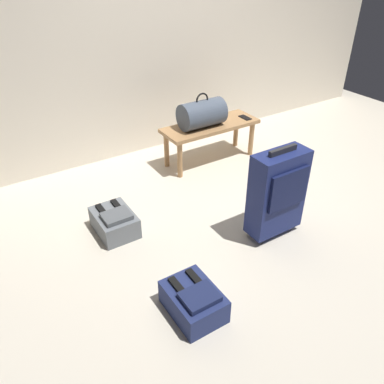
% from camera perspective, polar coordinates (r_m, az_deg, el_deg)
% --- Properties ---
extents(ground_plane, '(6.60, 6.60, 0.00)m').
position_cam_1_polar(ground_plane, '(3.34, 9.38, -2.51)').
color(ground_plane, beige).
extents(back_wall, '(6.00, 0.10, 2.80)m').
position_cam_1_polar(back_wall, '(4.08, -4.92, 25.54)').
color(back_wall, silver).
rests_on(back_wall, ground).
extents(bench, '(1.00, 0.36, 0.40)m').
position_cam_1_polar(bench, '(3.92, 2.74, 9.18)').
color(bench, '#A87A4C').
rests_on(bench, ground).
extents(duffel_bag_slate, '(0.44, 0.26, 0.34)m').
position_cam_1_polar(duffel_bag_slate, '(3.79, 1.48, 11.52)').
color(duffel_bag_slate, '#475160').
rests_on(duffel_bag_slate, bench).
extents(cell_phone, '(0.07, 0.14, 0.01)m').
position_cam_1_polar(cell_phone, '(4.08, 7.86, 10.89)').
color(cell_phone, black).
rests_on(cell_phone, bench).
extents(suitcase_upright_navy, '(0.43, 0.21, 0.74)m').
position_cam_1_polar(suitcase_upright_navy, '(2.89, 12.55, -0.02)').
color(suitcase_upright_navy, navy).
rests_on(suitcase_upright_navy, ground).
extents(backpack_grey, '(0.28, 0.38, 0.21)m').
position_cam_1_polar(backpack_grey, '(3.06, -11.40, -4.36)').
color(backpack_grey, slate).
rests_on(backpack_grey, ground).
extents(backpack_navy, '(0.28, 0.38, 0.21)m').
position_cam_1_polar(backpack_navy, '(2.42, 0.25, -15.84)').
color(backpack_navy, navy).
rests_on(backpack_navy, ground).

